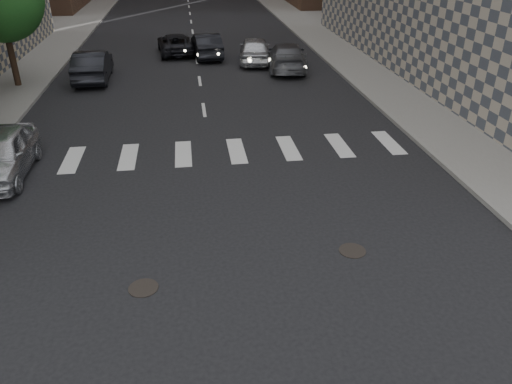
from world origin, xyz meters
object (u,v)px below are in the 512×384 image
at_px(traffic_car_e, 207,45).
at_px(traffic_car_c, 175,44).
at_px(traffic_car_a, 93,65).
at_px(traffic_car_d, 255,50).
at_px(silver_sedan, 1,155).
at_px(traffic_car_b, 287,57).

bearing_deg(traffic_car_e, traffic_car_c, -36.49).
height_order(traffic_car_a, traffic_car_d, traffic_car_a).
relative_size(silver_sedan, traffic_car_e, 0.96).
xyz_separation_m(traffic_car_b, traffic_car_c, (-6.52, 5.17, -0.11)).
height_order(traffic_car_a, traffic_car_b, traffic_car_a).
bearing_deg(silver_sedan, traffic_car_a, 83.39).
bearing_deg(traffic_car_a, traffic_car_e, -145.25).
height_order(silver_sedan, traffic_car_b, traffic_car_b).
bearing_deg(traffic_car_c, silver_sedan, 67.03).
xyz_separation_m(traffic_car_a, traffic_car_e, (6.46, 4.74, -0.04)).
bearing_deg(traffic_car_c, traffic_car_e, 142.57).
distance_m(traffic_car_b, traffic_car_e, 5.97).
distance_m(traffic_car_d, traffic_car_e, 3.46).
height_order(traffic_car_c, traffic_car_e, traffic_car_e).
xyz_separation_m(traffic_car_d, traffic_car_e, (-2.90, 1.90, -0.03)).
bearing_deg(silver_sedan, traffic_car_c, 71.75).
height_order(silver_sedan, traffic_car_a, traffic_car_a).
bearing_deg(traffic_car_c, traffic_car_d, 141.83).
xyz_separation_m(silver_sedan, traffic_car_b, (12.21, 12.83, 0.00)).
height_order(traffic_car_a, traffic_car_c, traffic_car_a).
relative_size(traffic_car_a, traffic_car_b, 0.93).
bearing_deg(traffic_car_d, silver_sedan, 61.60).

